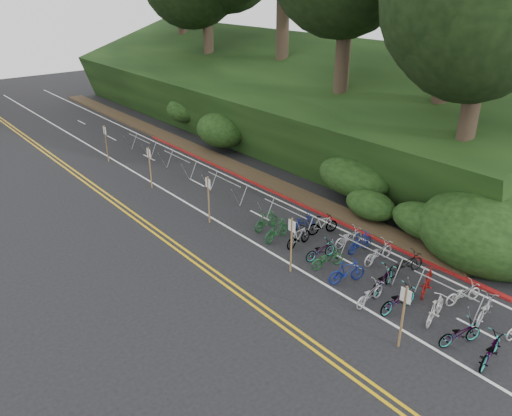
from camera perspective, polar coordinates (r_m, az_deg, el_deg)
The scene contains 10 objects.
ground at distance 18.26m, azimuth 13.60°, elevation -14.13°, with size 120.00×120.00×0.00m, color black.
road_markings at distance 24.74m, azimuth -4.07°, elevation -2.35°, with size 7.47×80.00×0.01m.
red_curb at distance 28.93m, azimuth 1.89°, elevation 1.96°, with size 0.25×28.00×0.10m, color maroon.
embankment at distance 37.77m, azimuth 3.24°, elevation 11.43°, with size 14.30×48.14×9.11m.
bike_rack_front at distance 19.65m, azimuth 20.68°, elevation -9.07°, with size 1.14×2.61×1.18m.
bike_racks_rest at distance 27.79m, azimuth -3.66°, elevation 2.73°, with size 1.14×23.00×1.17m.
signpost_near at distance 17.25m, azimuth 16.47°, elevation -11.41°, with size 0.08×0.40×2.38m.
signposts_rest at distance 27.16m, azimuth -9.04°, elevation 3.24°, with size 0.08×18.40×2.50m.
bike_front at distance 19.57m, azimuth 12.88°, elevation -9.53°, with size 1.64×0.57×0.86m, color #9E9EA3.
bike_valet at distance 21.12m, azimuth 13.83°, elevation -6.77°, with size 3.40×13.40×1.03m.
Camera 1 is at (-11.95, -7.99, 11.26)m, focal length 35.00 mm.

